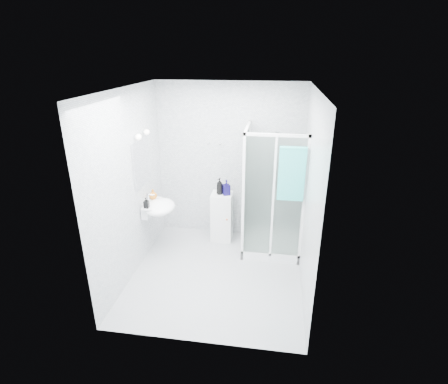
% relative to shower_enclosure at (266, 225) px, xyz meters
% --- Properties ---
extents(room, '(2.40, 2.60, 2.60)m').
position_rel_shower_enclosure_xyz_m(room, '(-0.67, -0.77, 0.85)').
color(room, silver).
rests_on(room, ground).
extents(shower_enclosure, '(0.90, 0.95, 2.00)m').
position_rel_shower_enclosure_xyz_m(shower_enclosure, '(0.00, 0.00, 0.00)').
color(shower_enclosure, white).
rests_on(shower_enclosure, ground).
extents(wall_basin, '(0.46, 0.56, 0.35)m').
position_rel_shower_enclosure_xyz_m(wall_basin, '(-1.66, -0.32, 0.35)').
color(wall_basin, white).
rests_on(wall_basin, ground).
extents(mirror, '(0.02, 0.60, 0.70)m').
position_rel_shower_enclosure_xyz_m(mirror, '(-1.85, -0.32, 1.05)').
color(mirror, white).
rests_on(mirror, room).
extents(vanity_lights, '(0.10, 0.40, 0.08)m').
position_rel_shower_enclosure_xyz_m(vanity_lights, '(-1.80, -0.32, 1.47)').
color(vanity_lights, silver).
rests_on(vanity_lights, room).
extents(wall_hooks, '(0.23, 0.06, 0.03)m').
position_rel_shower_enclosure_xyz_m(wall_hooks, '(-0.92, 0.49, 1.17)').
color(wall_hooks, silver).
rests_on(wall_hooks, room).
extents(storage_cabinet, '(0.34, 0.37, 0.83)m').
position_rel_shower_enclosure_xyz_m(storage_cabinet, '(-0.76, 0.27, -0.03)').
color(storage_cabinet, white).
rests_on(storage_cabinet, ground).
extents(hand_towel, '(0.36, 0.05, 0.77)m').
position_rel_shower_enclosure_xyz_m(hand_towel, '(0.31, -0.40, 1.03)').
color(hand_towel, '#2FB5AD').
rests_on(hand_towel, shower_enclosure).
extents(shampoo_bottle_a, '(0.14, 0.14, 0.27)m').
position_rel_shower_enclosure_xyz_m(shampoo_bottle_a, '(-0.79, 0.26, 0.52)').
color(shampoo_bottle_a, black).
rests_on(shampoo_bottle_a, storage_cabinet).
extents(shampoo_bottle_b, '(0.15, 0.15, 0.25)m').
position_rel_shower_enclosure_xyz_m(shampoo_bottle_b, '(-0.68, 0.25, 0.51)').
color(shampoo_bottle_b, '#110B45').
rests_on(shampoo_bottle_b, storage_cabinet).
extents(soap_dispenser_orange, '(0.13, 0.13, 0.16)m').
position_rel_shower_enclosure_xyz_m(soap_dispenser_orange, '(-1.78, -0.17, 0.50)').
color(soap_dispenser_orange, '#C06716').
rests_on(soap_dispenser_orange, wall_basin).
extents(soap_dispenser_black, '(0.07, 0.07, 0.16)m').
position_rel_shower_enclosure_xyz_m(soap_dispenser_black, '(-1.76, -0.50, 0.49)').
color(soap_dispenser_black, black).
rests_on(soap_dispenser_black, wall_basin).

